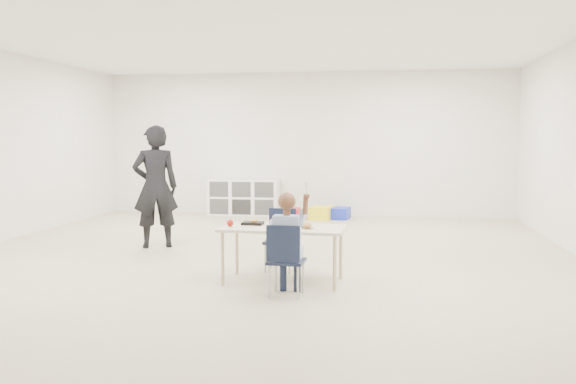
% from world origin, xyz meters
% --- Properties ---
extents(room, '(9.00, 9.02, 2.80)m').
position_xyz_m(room, '(0.00, 0.00, 1.40)').
color(room, beige).
rests_on(room, ground).
extents(table, '(1.30, 0.69, 0.58)m').
position_xyz_m(table, '(0.51, -1.20, 0.30)').
color(table, '#FCECCA').
rests_on(table, ground).
extents(chair_near, '(0.35, 0.33, 0.70)m').
position_xyz_m(chair_near, '(0.64, -1.74, 0.35)').
color(chair_near, black).
rests_on(chair_near, ground).
extents(chair_far, '(0.35, 0.33, 0.70)m').
position_xyz_m(chair_far, '(0.39, -0.66, 0.35)').
color(chair_far, black).
rests_on(chair_far, ground).
extents(child, '(0.49, 0.49, 1.10)m').
position_xyz_m(child, '(0.64, -1.74, 0.55)').
color(child, '#A1B6DA').
rests_on(child, chair_near).
extents(lunch_tray_near, '(0.23, 0.17, 0.03)m').
position_xyz_m(lunch_tray_near, '(0.65, -1.14, 0.60)').
color(lunch_tray_near, black).
rests_on(lunch_tray_near, table).
extents(lunch_tray_far, '(0.23, 0.17, 0.03)m').
position_xyz_m(lunch_tray_far, '(0.16, -1.08, 0.60)').
color(lunch_tray_far, black).
rests_on(lunch_tray_far, table).
extents(milk_carton, '(0.07, 0.07, 0.10)m').
position_xyz_m(milk_carton, '(0.51, -1.34, 0.63)').
color(milk_carton, white).
rests_on(milk_carton, table).
extents(bread_roll, '(0.09, 0.09, 0.07)m').
position_xyz_m(bread_roll, '(0.78, -1.28, 0.62)').
color(bread_roll, '#B08F48').
rests_on(bread_roll, table).
extents(apple_near, '(0.07, 0.07, 0.07)m').
position_xyz_m(apple_near, '(0.38, -1.12, 0.62)').
color(apple_near, maroon).
rests_on(apple_near, table).
extents(apple_far, '(0.07, 0.07, 0.07)m').
position_xyz_m(apple_far, '(-0.04, -1.25, 0.62)').
color(apple_far, maroon).
rests_on(apple_far, table).
extents(cubby_shelf, '(1.40, 0.40, 0.70)m').
position_xyz_m(cubby_shelf, '(-1.20, 4.28, 0.35)').
color(cubby_shelf, white).
rests_on(cubby_shelf, ground).
extents(adult, '(0.73, 0.63, 1.69)m').
position_xyz_m(adult, '(-1.57, 0.57, 0.84)').
color(adult, black).
rests_on(adult, ground).
extents(bin_red, '(0.35, 0.44, 0.21)m').
position_xyz_m(bin_red, '(-0.18, 3.79, 0.10)').
color(bin_red, red).
rests_on(bin_red, ground).
extents(bin_yellow, '(0.47, 0.55, 0.24)m').
position_xyz_m(bin_yellow, '(0.40, 3.89, 0.12)').
color(bin_yellow, yellow).
rests_on(bin_yellow, ground).
extents(bin_blue, '(0.41, 0.49, 0.22)m').
position_xyz_m(bin_blue, '(0.72, 3.98, 0.11)').
color(bin_blue, '#1929BD').
rests_on(bin_blue, ground).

